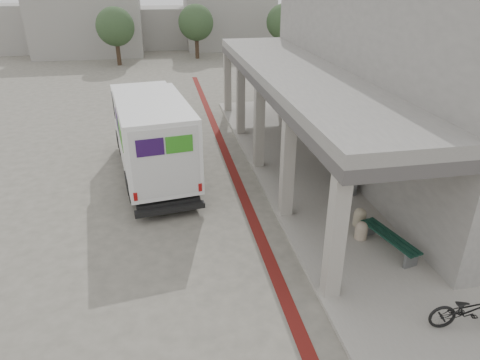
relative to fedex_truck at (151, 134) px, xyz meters
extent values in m
plane|color=#615D53|center=(2.13, -4.60, -1.72)|extent=(120.00, 120.00, 0.00)
cube|color=maroon|center=(3.13, -2.60, -1.72)|extent=(0.35, 40.00, 0.01)
cube|color=gray|center=(6.13, -4.60, -1.66)|extent=(4.40, 28.00, 0.12)
cube|color=gray|center=(9.48, -0.10, 1.78)|extent=(4.30, 17.00, 7.00)
cube|color=#4D4A49|center=(5.73, -0.10, 1.78)|extent=(3.40, 16.90, 0.35)
cube|color=gray|center=(5.73, -0.10, 2.13)|extent=(3.40, 16.90, 0.35)
cube|color=gray|center=(-5.87, 29.40, 1.03)|extent=(10.00, 6.00, 5.50)
cube|color=gray|center=(1.13, 33.40, 0.28)|extent=(8.00, 6.00, 4.00)
cube|color=gray|center=(8.13, 31.40, 1.53)|extent=(9.00, 6.00, 6.50)
cube|color=gray|center=(-11.87, 32.40, 0.53)|extent=(7.00, 5.00, 4.50)
cylinder|color=#38281C|center=(-2.87, 23.40, -0.52)|extent=(0.36, 0.36, 2.40)
sphere|color=#2F4226|center=(-2.87, 23.40, 1.48)|extent=(3.20, 3.20, 3.20)
cylinder|color=#38281C|center=(4.13, 25.40, -0.52)|extent=(0.36, 0.36, 2.40)
sphere|color=#2F4226|center=(4.13, 25.40, 1.48)|extent=(3.20, 3.20, 3.20)
cylinder|color=#38281C|center=(12.13, 24.40, -0.52)|extent=(0.36, 0.36, 2.40)
sphere|color=#2F4226|center=(12.13, 24.40, 1.48)|extent=(3.20, 3.20, 3.20)
cube|color=black|center=(0.01, -0.03, -1.32)|extent=(3.01, 7.18, 0.30)
cube|color=white|center=(0.13, -0.92, 0.22)|extent=(3.07, 5.45, 2.59)
cube|color=white|center=(-0.34, 2.48, 0.07)|extent=(2.62, 2.20, 2.29)
cube|color=white|center=(-0.48, 3.51, -0.78)|extent=(2.25, 0.89, 0.80)
cube|color=black|center=(-0.45, 3.27, 0.62)|extent=(2.23, 0.78, 1.04)
cube|color=black|center=(0.49, -3.58, -1.37)|extent=(2.30, 0.56, 0.18)
cube|color=#2A1049|center=(-1.16, -0.39, 0.67)|extent=(0.21, 1.38, 0.75)
cube|color=#318F1F|center=(-0.95, -1.87, 0.67)|extent=(0.21, 1.38, 0.75)
cube|color=#2A1049|center=(0.04, -3.58, 0.81)|extent=(0.84, 0.14, 0.55)
cube|color=#318F1F|center=(0.92, -3.45, 0.81)|extent=(0.84, 0.14, 0.55)
cylinder|color=black|center=(-1.38, 2.39, -1.27)|extent=(0.40, 0.93, 0.90)
cylinder|color=black|center=(0.69, 2.67, -1.27)|extent=(0.40, 0.93, 0.90)
cylinder|color=black|center=(-0.76, -2.15, -1.27)|extent=(0.40, 0.93, 0.90)
cylinder|color=black|center=(1.31, -1.86, -1.27)|extent=(0.40, 0.93, 0.90)
cube|color=slate|center=(6.76, -7.52, -1.39)|extent=(0.44, 0.19, 0.43)
cube|color=slate|center=(6.36, -5.86, -1.39)|extent=(0.44, 0.19, 0.43)
cube|color=#0F2F23|center=(6.41, -6.73, -1.15)|extent=(0.60, 2.02, 0.05)
cube|color=#0F2F23|center=(6.56, -6.69, -1.15)|extent=(0.60, 2.02, 0.05)
cube|color=#0F2F23|center=(6.72, -6.66, -1.15)|extent=(0.60, 2.02, 0.05)
cylinder|color=tan|center=(6.04, -5.98, -1.42)|extent=(0.37, 0.37, 0.37)
sphere|color=tan|center=(6.04, -5.98, -1.23)|extent=(0.37, 0.37, 0.37)
cylinder|color=tan|center=(6.32, -5.26, -1.41)|extent=(0.39, 0.39, 0.39)
sphere|color=tan|center=(6.32, -5.26, -1.21)|extent=(0.39, 0.39, 0.39)
cube|color=slate|center=(6.87, -3.14, -1.16)|extent=(0.41, 0.54, 0.88)
imported|color=black|center=(6.83, -9.73, -1.13)|extent=(1.87, 0.85, 0.95)
camera|label=1|loc=(0.51, -15.91, 5.58)|focal=32.00mm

